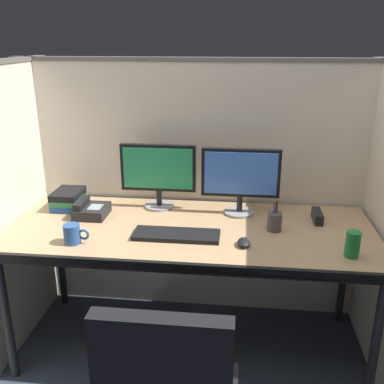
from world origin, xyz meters
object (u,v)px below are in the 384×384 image
at_px(book_stack, 68,199).
at_px(soda_can, 353,244).
at_px(keyboard_main, 176,235).
at_px(computer_mouse, 244,242).
at_px(coffee_mug, 73,234).
at_px(monitor_left, 158,172).
at_px(pen_cup, 274,221).
at_px(monitor_right, 241,177).
at_px(desk_phone, 91,210).
at_px(desk, 191,237).
at_px(red_stapler, 317,216).

bearing_deg(book_stack, soda_can, -16.46).
xyz_separation_m(keyboard_main, computer_mouse, (0.33, -0.06, 0.01)).
height_order(coffee_mug, book_stack, book_stack).
relative_size(coffee_mug, book_stack, 0.59).
relative_size(monitor_left, book_stack, 2.01).
relative_size(coffee_mug, pen_cup, 0.79).
distance_m(coffee_mug, book_stack, 0.49).
distance_m(computer_mouse, soda_can, 0.49).
distance_m(monitor_right, computer_mouse, 0.45).
relative_size(monitor_right, keyboard_main, 1.00).
relative_size(monitor_right, computer_mouse, 4.48).
xyz_separation_m(computer_mouse, pen_cup, (0.15, 0.20, 0.03)).
distance_m(soda_can, desk_phone, 1.37).
distance_m(computer_mouse, book_stack, 1.09).
bearing_deg(pen_cup, desk, -176.07).
bearing_deg(computer_mouse, book_stack, 159.07).
relative_size(keyboard_main, pen_cup, 2.68).
bearing_deg(pen_cup, book_stack, 170.69).
bearing_deg(book_stack, monitor_right, 1.02).
distance_m(desk, keyboard_main, 0.14).
xyz_separation_m(desk, monitor_right, (0.25, 0.24, 0.27)).
bearing_deg(book_stack, computer_mouse, -20.93).
xyz_separation_m(keyboard_main, book_stack, (-0.68, 0.33, 0.04)).
distance_m(monitor_left, pen_cup, 0.71).
bearing_deg(desk_phone, monitor_left, 26.25).
height_order(monitor_right, desk_phone, monitor_right).
bearing_deg(red_stapler, monitor_left, 173.03).
relative_size(computer_mouse, desk_phone, 0.51).
height_order(soda_can, red_stapler, soda_can).
distance_m(monitor_right, book_stack, 1.00).
height_order(computer_mouse, book_stack, book_stack).
bearing_deg(computer_mouse, keyboard_main, 169.80).
xyz_separation_m(coffee_mug, book_stack, (-0.20, 0.45, 0.00)).
bearing_deg(monitor_right, computer_mouse, -86.30).
height_order(red_stapler, desk_phone, desk_phone).
bearing_deg(book_stack, desk, -16.63).
bearing_deg(computer_mouse, desk, 148.68).
bearing_deg(pen_cup, soda_can, -37.22).
distance_m(monitor_left, monitor_right, 0.47).
xyz_separation_m(desk, desk_phone, (-0.57, 0.11, 0.08)).
distance_m(monitor_right, red_stapler, 0.46).
xyz_separation_m(monitor_right, pen_cup, (0.18, -0.21, -0.17)).
bearing_deg(monitor_left, book_stack, -173.11).
bearing_deg(soda_can, keyboard_main, 171.99).
bearing_deg(monitor_left, coffee_mug, -122.35).
distance_m(desk, desk_phone, 0.59).
distance_m(coffee_mug, pen_cup, 1.01).
bearing_deg(monitor_right, desk_phone, -171.08).
relative_size(computer_mouse, pen_cup, 0.60).
relative_size(keyboard_main, book_stack, 2.01).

